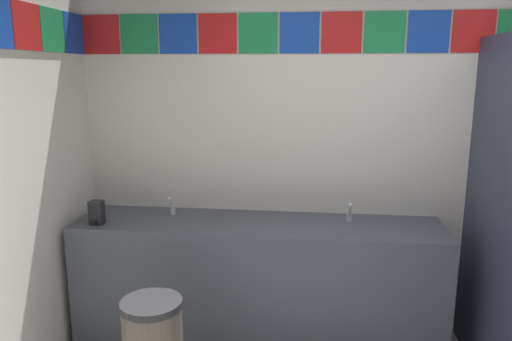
# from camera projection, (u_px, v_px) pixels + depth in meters

# --- Properties ---
(wall_back) EXTENTS (4.19, 0.09, 2.67)m
(wall_back) POSITION_uv_depth(u_px,v_px,m) (378.00, 148.00, 3.34)
(wall_back) COLOR silver
(wall_back) RESTS_ON ground_plane
(vanity_counter) EXTENTS (2.47, 0.56, 0.87)m
(vanity_counter) POSITION_uv_depth(u_px,v_px,m) (257.00, 281.00, 3.31)
(vanity_counter) COLOR #4C515B
(vanity_counter) RESTS_ON ground_plane
(faucet_left) EXTENTS (0.04, 0.10, 0.14)m
(faucet_left) POSITION_uv_depth(u_px,v_px,m) (172.00, 208.00, 3.37)
(faucet_left) COLOR silver
(faucet_left) RESTS_ON vanity_counter
(faucet_right) EXTENTS (0.04, 0.10, 0.14)m
(faucet_right) POSITION_uv_depth(u_px,v_px,m) (349.00, 214.00, 3.22)
(faucet_right) COLOR silver
(faucet_right) RESTS_ON vanity_counter
(soap_dispenser) EXTENTS (0.09, 0.09, 0.16)m
(soap_dispenser) POSITION_uv_depth(u_px,v_px,m) (97.00, 212.00, 3.17)
(soap_dispenser) COLOR black
(soap_dispenser) RESTS_ON vanity_counter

